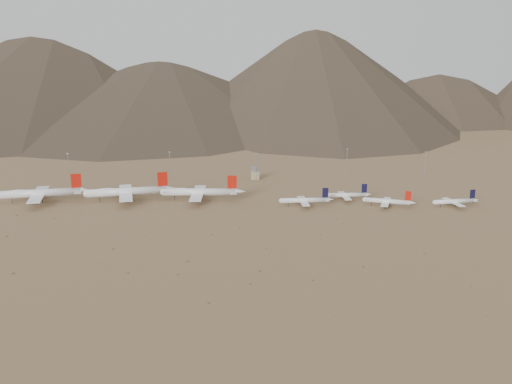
{
  "coord_description": "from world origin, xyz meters",
  "views": [
    {
      "loc": [
        36.14,
        -414.56,
        117.92
      ],
      "look_at": [
        31.69,
        30.0,
        9.21
      ],
      "focal_mm": 40.0,
      "sensor_mm": 36.0,
      "label": 1
    }
  ],
  "objects_px": {
    "widebody_west": "(40,193)",
    "narrowbody_b": "(347,195)",
    "narrowbody_a": "(306,200)",
    "control_tower": "(255,174)",
    "widebody_east": "(200,192)",
    "widebody_centre": "(128,191)"
  },
  "relations": [
    {
      "from": "widebody_east",
      "to": "control_tower",
      "type": "height_order",
      "value": "widebody_east"
    },
    {
      "from": "narrowbody_a",
      "to": "control_tower",
      "type": "xyz_separation_m",
      "value": [
        -41.06,
        98.52,
        0.64
      ]
    },
    {
      "from": "widebody_west",
      "to": "narrowbody_b",
      "type": "distance_m",
      "value": 249.25
    },
    {
      "from": "widebody_west",
      "to": "narrowbody_b",
      "type": "bearing_deg",
      "value": -10.91
    },
    {
      "from": "narrowbody_b",
      "to": "widebody_west",
      "type": "bearing_deg",
      "value": 177.39
    },
    {
      "from": "widebody_east",
      "to": "narrowbody_a",
      "type": "height_order",
      "value": "widebody_east"
    },
    {
      "from": "widebody_west",
      "to": "widebody_east",
      "type": "height_order",
      "value": "widebody_west"
    },
    {
      "from": "narrowbody_a",
      "to": "control_tower",
      "type": "bearing_deg",
      "value": 108.04
    },
    {
      "from": "control_tower",
      "to": "narrowbody_b",
      "type": "bearing_deg",
      "value": -46.35
    },
    {
      "from": "widebody_west",
      "to": "control_tower",
      "type": "height_order",
      "value": "widebody_west"
    },
    {
      "from": "widebody_east",
      "to": "narrowbody_a",
      "type": "relative_size",
      "value": 1.61
    },
    {
      "from": "widebody_east",
      "to": "narrowbody_b",
      "type": "height_order",
      "value": "widebody_east"
    },
    {
      "from": "widebody_west",
      "to": "widebody_east",
      "type": "xyz_separation_m",
      "value": [
        128.39,
        6.98,
        -0.47
      ]
    },
    {
      "from": "widebody_centre",
      "to": "narrowbody_b",
      "type": "bearing_deg",
      "value": -12.66
    },
    {
      "from": "widebody_west",
      "to": "narrowbody_a",
      "type": "height_order",
      "value": "widebody_west"
    },
    {
      "from": "widebody_east",
      "to": "control_tower",
      "type": "xyz_separation_m",
      "value": [
        44.52,
        81.87,
        -1.87
      ]
    },
    {
      "from": "widebody_centre",
      "to": "narrowbody_a",
      "type": "distance_m",
      "value": 145.49
    },
    {
      "from": "widebody_east",
      "to": "narrowbody_b",
      "type": "relative_size",
      "value": 1.72
    },
    {
      "from": "narrowbody_a",
      "to": "widebody_west",
      "type": "bearing_deg",
      "value": 172.83
    },
    {
      "from": "widebody_west",
      "to": "widebody_centre",
      "type": "bearing_deg",
      "value": -8.14
    },
    {
      "from": "widebody_centre",
      "to": "narrowbody_a",
      "type": "xyz_separation_m",
      "value": [
        144.62,
        -15.54,
        -3.07
      ]
    },
    {
      "from": "widebody_west",
      "to": "widebody_east",
      "type": "relative_size",
      "value": 1.05
    }
  ]
}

